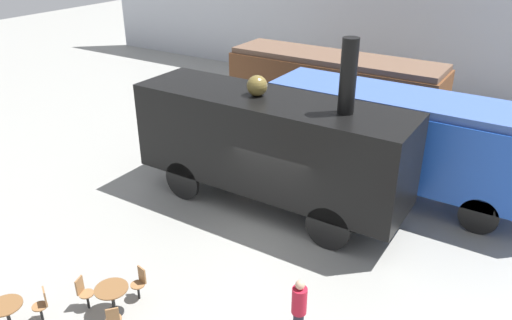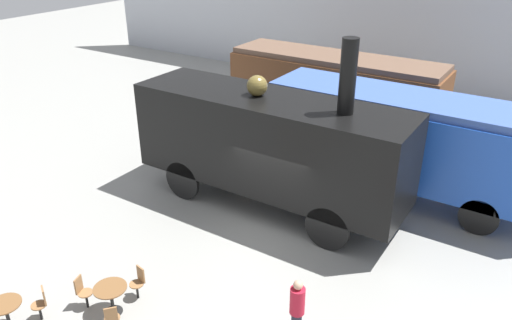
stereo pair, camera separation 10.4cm
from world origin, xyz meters
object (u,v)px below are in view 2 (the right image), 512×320
object	(u,v)px
streamlined_locomotive	(430,142)
visitor_person	(297,308)
cafe_table_far	(111,293)
steam_locomotive	(269,141)
cafe_table_mid	(6,310)
passenger_coach_wooden	(335,85)

from	to	relation	value
streamlined_locomotive	visitor_person	xyz separation A→B (m)	(-0.57, -7.87, -1.23)
cafe_table_far	visitor_person	size ratio (longest dim) A/B	0.50
streamlined_locomotive	steam_locomotive	distance (m)	5.25
streamlined_locomotive	cafe_table_mid	bearing A→B (deg)	-119.18
passenger_coach_wooden	streamlined_locomotive	world-z (taller)	streamlined_locomotive
passenger_coach_wooden	visitor_person	xyz separation A→B (m)	(4.70, -12.02, -1.17)
streamlined_locomotive	steam_locomotive	bearing A→B (deg)	-142.28
steam_locomotive	visitor_person	distance (m)	6.05
steam_locomotive	visitor_person	size ratio (longest dim) A/B	5.53
cafe_table_mid	streamlined_locomotive	bearing A→B (deg)	60.82
passenger_coach_wooden	cafe_table_mid	world-z (taller)	passenger_coach_wooden
steam_locomotive	cafe_table_mid	xyz separation A→B (m)	(-2.13, -8.03, -1.75)
streamlined_locomotive	visitor_person	bearing A→B (deg)	-94.18
cafe_table_mid	visitor_person	xyz separation A→B (m)	(5.70, 3.37, 0.30)
steam_locomotive	cafe_table_mid	bearing A→B (deg)	-104.83
passenger_coach_wooden	cafe_table_far	world-z (taller)	passenger_coach_wooden
visitor_person	streamlined_locomotive	bearing A→B (deg)	85.82
passenger_coach_wooden	steam_locomotive	world-z (taller)	steam_locomotive
passenger_coach_wooden	visitor_person	bearing A→B (deg)	-68.64
steam_locomotive	cafe_table_far	xyz separation A→B (m)	(-0.54, -6.34, -1.75)
streamlined_locomotive	visitor_person	distance (m)	7.98
passenger_coach_wooden	cafe_table_mid	size ratio (longest dim) A/B	12.30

